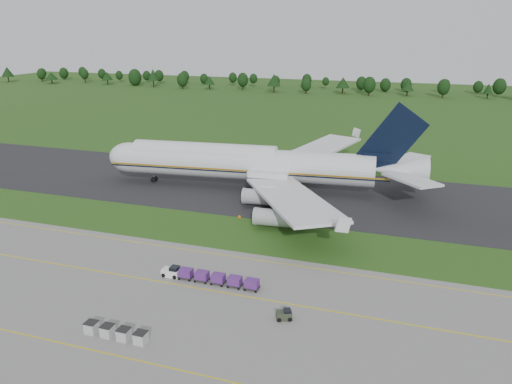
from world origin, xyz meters
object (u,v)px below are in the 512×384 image
(aircraft, at_px, (252,163))
(utility_cart, at_px, (284,315))
(baggage_train, at_px, (208,277))
(uld_row, at_px, (116,332))
(edge_markers, at_px, (268,220))

(aircraft, height_order, utility_cart, aircraft)
(aircraft, xyz_separation_m, baggage_train, (9.02, -47.27, -5.39))
(aircraft, xyz_separation_m, uld_row, (3.78, -64.32, -5.51))
(edge_markers, bearing_deg, uld_row, -98.38)
(aircraft, relative_size, baggage_train, 4.94)
(baggage_train, bearing_deg, aircraft, 100.81)
(baggage_train, xyz_separation_m, uld_row, (-5.25, -17.05, -0.11))
(baggage_train, relative_size, uld_row, 1.83)
(aircraft, xyz_separation_m, utility_cart, (22.87, -53.51, -5.71))
(aircraft, height_order, uld_row, aircraft)
(utility_cart, height_order, uld_row, uld_row)
(aircraft, bearing_deg, edge_markers, -62.72)
(baggage_train, relative_size, edge_markers, 1.24)
(baggage_train, xyz_separation_m, edge_markers, (1.29, 27.28, -0.66))
(edge_markers, bearing_deg, aircraft, 117.28)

